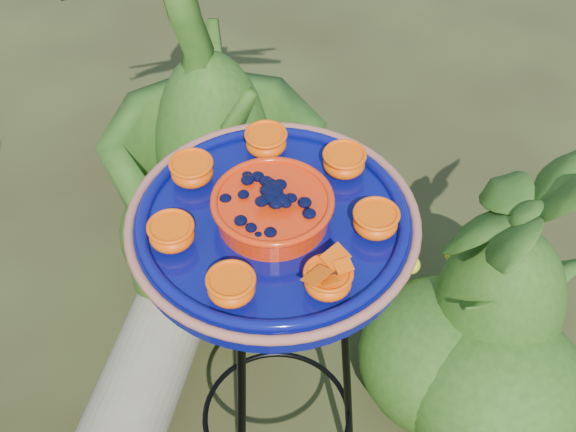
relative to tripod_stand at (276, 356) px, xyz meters
name	(u,v)px	position (x,y,z in m)	size (l,w,h in m)	color
tripod_stand	(276,356)	(0.00, 0.00, 0.00)	(0.37, 0.37, 0.81)	black
feeder_dish	(273,221)	(0.00, 0.00, 0.35)	(0.52, 0.52, 0.10)	#080C5F
driftwood_log	(144,378)	(-0.04, 0.36, -0.40)	(0.19, 0.19, 0.56)	gray
shrub_back_right	(210,103)	(0.44, 0.55, 0.01)	(0.56, 0.56, 1.01)	#244913
shrub_front_right	(506,278)	(0.52, -0.21, -0.13)	(0.38, 0.26, 0.72)	#244913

